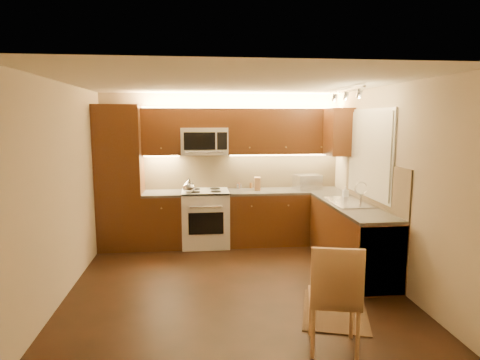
{
  "coord_description": "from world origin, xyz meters",
  "views": [
    {
      "loc": [
        -0.46,
        -4.98,
        2.06
      ],
      "look_at": [
        0.15,
        0.55,
        1.25
      ],
      "focal_mm": 30.82,
      "sensor_mm": 36.0,
      "label": 1
    }
  ],
  "objects": [
    {
      "name": "floor",
      "position": [
        0.0,
        0.0,
        0.0
      ],
      "size": [
        4.0,
        4.0,
        0.01
      ],
      "primitive_type": "cube",
      "color": "black",
      "rests_on": "ground"
    },
    {
      "name": "ceiling",
      "position": [
        0.0,
        0.0,
        2.5
      ],
      "size": [
        4.0,
        4.0,
        0.01
      ],
      "primitive_type": "cube",
      "color": "beige",
      "rests_on": "ground"
    },
    {
      "name": "wall_back",
      "position": [
        0.0,
        2.0,
        1.25
      ],
      "size": [
        4.0,
        0.01,
        2.5
      ],
      "primitive_type": "cube",
      "color": "tan",
      "rests_on": "ground"
    },
    {
      "name": "wall_front",
      "position": [
        0.0,
        -2.0,
        1.25
      ],
      "size": [
        4.0,
        0.01,
        2.5
      ],
      "primitive_type": "cube",
      "color": "tan",
      "rests_on": "ground"
    },
    {
      "name": "wall_left",
      "position": [
        -2.0,
        0.0,
        1.25
      ],
      "size": [
        0.01,
        4.0,
        2.5
      ],
      "primitive_type": "cube",
      "color": "tan",
      "rests_on": "ground"
    },
    {
      "name": "wall_right",
      "position": [
        2.0,
        0.0,
        1.25
      ],
      "size": [
        0.01,
        4.0,
        2.5
      ],
      "primitive_type": "cube",
      "color": "tan",
      "rests_on": "ground"
    },
    {
      "name": "pantry",
      "position": [
        -1.65,
        1.7,
        1.15
      ],
      "size": [
        0.7,
        0.6,
        2.3
      ],
      "primitive_type": "cube",
      "color": "#4B2310",
      "rests_on": "floor"
    },
    {
      "name": "base_cab_back_left",
      "position": [
        -0.99,
        1.7,
        0.43
      ],
      "size": [
        0.62,
        0.6,
        0.86
      ],
      "primitive_type": "cube",
      "color": "#4B2310",
      "rests_on": "floor"
    },
    {
      "name": "counter_back_left",
      "position": [
        -0.99,
        1.7,
        0.88
      ],
      "size": [
        0.62,
        0.6,
        0.04
      ],
      "primitive_type": "cube",
      "color": "#363331",
      "rests_on": "base_cab_back_left"
    },
    {
      "name": "base_cab_back_right",
      "position": [
        1.04,
        1.7,
        0.43
      ],
      "size": [
        1.92,
        0.6,
        0.86
      ],
      "primitive_type": "cube",
      "color": "#4B2310",
      "rests_on": "floor"
    },
    {
      "name": "counter_back_right",
      "position": [
        1.04,
        1.7,
        0.88
      ],
      "size": [
        1.92,
        0.6,
        0.04
      ],
      "primitive_type": "cube",
      "color": "#363331",
      "rests_on": "base_cab_back_right"
    },
    {
      "name": "base_cab_right",
      "position": [
        1.7,
        0.4,
        0.43
      ],
      "size": [
        0.6,
        2.0,
        0.86
      ],
      "primitive_type": "cube",
      "color": "#4B2310",
      "rests_on": "floor"
    },
    {
      "name": "counter_right",
      "position": [
        1.7,
        0.4,
        0.88
      ],
      "size": [
        0.6,
        2.0,
        0.04
      ],
      "primitive_type": "cube",
      "color": "#363331",
      "rests_on": "base_cab_right"
    },
    {
      "name": "dishwasher",
      "position": [
        1.7,
        -0.3,
        0.43
      ],
      "size": [
        0.58,
        0.6,
        0.84
      ],
      "primitive_type": "cube",
      "color": "silver",
      "rests_on": "floor"
    },
    {
      "name": "backsplash_back",
      "position": [
        0.35,
        1.99,
        1.2
      ],
      "size": [
        3.3,
        0.02,
        0.6
      ],
      "primitive_type": "cube",
      "color": "tan",
      "rests_on": "wall_back"
    },
    {
      "name": "backsplash_right",
      "position": [
        1.99,
        0.4,
        1.2
      ],
      "size": [
        0.02,
        2.0,
        0.6
      ],
      "primitive_type": "cube",
      "color": "tan",
      "rests_on": "wall_right"
    },
    {
      "name": "upper_cab_back_left",
      "position": [
        -0.99,
        1.82,
        1.88
      ],
      "size": [
        0.62,
        0.35,
        0.75
      ],
      "primitive_type": "cube",
      "color": "#4B2310",
      "rests_on": "wall_back"
    },
    {
      "name": "upper_cab_back_right",
      "position": [
        1.04,
        1.82,
        1.88
      ],
      "size": [
        1.92,
        0.35,
        0.75
      ],
      "primitive_type": "cube",
      "color": "#4B2310",
      "rests_on": "wall_back"
    },
    {
      "name": "upper_cab_bridge",
      "position": [
        -0.3,
        1.82,
        2.09
      ],
      "size": [
        0.76,
        0.35,
        0.31
      ],
      "primitive_type": "cube",
      "color": "#4B2310",
      "rests_on": "wall_back"
    },
    {
      "name": "upper_cab_right_corner",
      "position": [
        1.82,
        1.4,
        1.88
      ],
      "size": [
        0.35,
        0.5,
        0.75
      ],
      "primitive_type": "cube",
      "color": "#4B2310",
      "rests_on": "wall_right"
    },
    {
      "name": "stove",
      "position": [
        -0.3,
        1.68,
        0.46
      ],
      "size": [
        0.76,
        0.65,
        0.92
      ],
      "primitive_type": null,
      "color": "silver",
      "rests_on": "floor"
    },
    {
      "name": "microwave",
      "position": [
        -0.3,
        1.81,
        1.72
      ],
      "size": [
        0.76,
        0.38,
        0.44
      ],
      "primitive_type": null,
      "color": "silver",
      "rests_on": "wall_back"
    },
    {
      "name": "window_frame",
      "position": [
        1.99,
        0.55,
        1.6
      ],
      "size": [
        0.03,
        1.44,
        1.24
      ],
      "primitive_type": "cube",
      "color": "silver",
      "rests_on": "wall_right"
    },
    {
      "name": "window_blinds",
      "position": [
        1.97,
        0.55,
        1.6
      ],
      "size": [
        0.02,
        1.36,
        1.16
      ],
      "primitive_type": "cube",
      "color": "silver",
      "rests_on": "wall_right"
    },
    {
      "name": "sink",
      "position": [
        1.7,
        0.55,
        0.98
      ],
      "size": [
        0.52,
        0.86,
        0.15
      ],
      "primitive_type": null,
      "color": "silver",
      "rests_on": "counter_right"
    },
    {
      "name": "faucet",
      "position": [
        1.88,
        0.55,
        1.05
      ],
      "size": [
        0.2,
        0.04,
        0.3
      ],
      "primitive_type": null,
      "color": "silver",
      "rests_on": "counter_right"
    },
    {
      "name": "track_light_bar",
      "position": [
        1.55,
        0.4,
        2.46
      ],
      "size": [
        0.04,
        1.2,
        0.03
      ],
      "primitive_type": "cube",
      "color": "silver",
      "rests_on": "ceiling"
    },
    {
      "name": "kettle",
      "position": [
        -0.56,
        1.48,
        1.04
      ],
      "size": [
        0.25,
        0.25,
        0.23
      ],
      "primitive_type": null,
      "rotation": [
        0.0,
        0.0,
        0.25
      ],
      "color": "silver",
      "rests_on": "stove"
    },
    {
      "name": "toaster_oven",
      "position": [
        1.43,
        1.73,
        1.02
      ],
      "size": [
        0.47,
        0.38,
        0.25
      ],
      "primitive_type": "cube",
      "rotation": [
        0.0,
        0.0,
        0.19
      ],
      "color": "silver",
      "rests_on": "counter_back_right"
    },
    {
      "name": "knife_block",
      "position": [
        0.57,
        1.75,
        1.01
      ],
      "size": [
        0.11,
        0.17,
        0.22
      ],
      "primitive_type": "cube",
      "rotation": [
        0.0,
        0.0,
        -0.1
      ],
      "color": "#A86E4B",
      "rests_on": "counter_back_right"
    },
    {
      "name": "spice_jar_a",
      "position": [
        0.31,
        1.94,
        0.94
      ],
      "size": [
        0.04,
        0.04,
        0.09
      ],
      "primitive_type": "cylinder",
      "rotation": [
        0.0,
        0.0,
        -0.02
      ],
      "color": "silver",
      "rests_on": "counter_back_right"
    },
    {
      "name": "spice_jar_b",
      "position": [
        0.49,
        1.94,
        0.95
      ],
      "size": [
        0.06,
        0.06,
        0.1
      ],
      "primitive_type": "cylinder",
      "rotation": [
        0.0,
        0.0,
        -0.39
      ],
      "color": "brown",
      "rests_on": "counter_back_right"
    },
    {
      "name": "spice_jar_c",
      "position": [
        0.26,
        1.87,
        0.95
      ],
      "size": [
        0.06,
        0.06,
        0.09
      ],
      "primitive_type": "cylinder",
      "rotation": [
        0.0,
        0.0,
        -0.25
      ],
      "color": "silver",
      "rests_on": "counter_back_right"
    },
    {
      "name": "spice_jar_d",
      "position": [
        0.28,
        1.94,
        0.95
      ],
      "size": [
        0.05,
        0.05,
        0.1
      ],
      "primitive_type": "cylinder",
      "rotation": [
        0.0,
        0.0,
        -0.11
      ],
      "color": "brown",
      "rests_on": "counter_back_right"
    },
    {
      "name": "soap_bottle",
      "position": [
        1.79,
        0.93,
        0.99
      ],
      "size": [
        0.08,
        0.08,
        0.17
      ],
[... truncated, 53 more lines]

